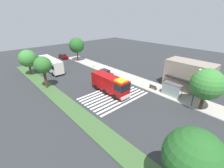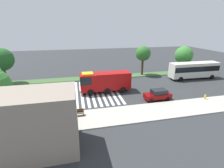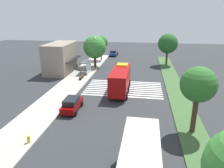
{
  "view_description": "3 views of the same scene",
  "coord_description": "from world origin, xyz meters",
  "px_view_note": "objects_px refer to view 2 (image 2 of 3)",
  "views": [
    {
      "loc": [
        22.33,
        -18.0,
        14.55
      ],
      "look_at": [
        1.11,
        1.25,
        1.58
      ],
      "focal_mm": 24.43,
      "sensor_mm": 36.0,
      "label": 1
    },
    {
      "loc": [
        6.34,
        27.96,
        11.35
      ],
      "look_at": [
        0.26,
        1.08,
        1.64
      ],
      "focal_mm": 26.44,
      "sensor_mm": 36.0,
      "label": 2
    },
    {
      "loc": [
        -29.55,
        -3.02,
        11.81
      ],
      "look_at": [
        1.42,
        1.72,
        1.17
      ],
      "focal_mm": 33.7,
      "sensor_mm": 36.0,
      "label": 3
    }
  ],
  "objects_px": {
    "bus_stop_shelter": "(44,107)",
    "bench_near_shelter": "(78,112)",
    "transit_bus": "(194,69)",
    "median_tree_far_west": "(184,55)",
    "median_tree_center": "(2,60)",
    "fire_hydrant": "(205,97)",
    "median_tree_west": "(143,54)",
    "street_lamp": "(4,91)",
    "parked_car_mid": "(158,95)",
    "fire_truck": "(104,81)"
  },
  "relations": [
    {
      "from": "bus_stop_shelter",
      "to": "bench_near_shelter",
      "type": "height_order",
      "value": "bus_stop_shelter"
    },
    {
      "from": "transit_bus",
      "to": "bus_stop_shelter",
      "type": "xyz_separation_m",
      "value": [
        30.11,
        11.27,
        -0.29
      ]
    },
    {
      "from": "median_tree_far_west",
      "to": "median_tree_center",
      "type": "relative_size",
      "value": 0.9
    },
    {
      "from": "median_tree_center",
      "to": "fire_hydrant",
      "type": "distance_m",
      "value": 38.05
    },
    {
      "from": "bench_near_shelter",
      "to": "median_tree_west",
      "type": "relative_size",
      "value": 0.23
    },
    {
      "from": "street_lamp",
      "to": "median_tree_far_west",
      "type": "distance_m",
      "value": 38.59
    },
    {
      "from": "street_lamp",
      "to": "median_tree_far_west",
      "type": "height_order",
      "value": "street_lamp"
    },
    {
      "from": "bus_stop_shelter",
      "to": "transit_bus",
      "type": "bearing_deg",
      "value": -159.48
    },
    {
      "from": "parked_car_mid",
      "to": "median_tree_center",
      "type": "bearing_deg",
      "value": -28.48
    },
    {
      "from": "street_lamp",
      "to": "median_tree_west",
      "type": "xyz_separation_m",
      "value": [
        -24.23,
        -15.83,
        1.1
      ]
    },
    {
      "from": "median_tree_far_west",
      "to": "fire_hydrant",
      "type": "xyz_separation_m",
      "value": [
        6.5,
        15.73,
        -3.97
      ]
    },
    {
      "from": "fire_truck",
      "to": "bus_stop_shelter",
      "type": "bearing_deg",
      "value": 41.06
    },
    {
      "from": "bench_near_shelter",
      "to": "fire_hydrant",
      "type": "height_order",
      "value": "bench_near_shelter"
    },
    {
      "from": "transit_bus",
      "to": "fire_hydrant",
      "type": "height_order",
      "value": "transit_bus"
    },
    {
      "from": "bus_stop_shelter",
      "to": "bench_near_shelter",
      "type": "relative_size",
      "value": 2.19
    },
    {
      "from": "transit_bus",
      "to": "bus_stop_shelter",
      "type": "relative_size",
      "value": 3.2
    },
    {
      "from": "bus_stop_shelter",
      "to": "fire_truck",
      "type": "bearing_deg",
      "value": -138.74
    },
    {
      "from": "median_tree_far_west",
      "to": "transit_bus",
      "type": "bearing_deg",
      "value": 82.03
    },
    {
      "from": "transit_bus",
      "to": "bus_stop_shelter",
      "type": "bearing_deg",
      "value": -158.6
    },
    {
      "from": "fire_truck",
      "to": "street_lamp",
      "type": "height_order",
      "value": "street_lamp"
    },
    {
      "from": "bus_stop_shelter",
      "to": "fire_hydrant",
      "type": "relative_size",
      "value": 5.0
    },
    {
      "from": "transit_bus",
      "to": "median_tree_far_west",
      "type": "bearing_deg",
      "value": 82.91
    },
    {
      "from": "bench_near_shelter",
      "to": "bus_stop_shelter",
      "type": "bearing_deg",
      "value": -0.33
    },
    {
      "from": "bench_near_shelter",
      "to": "fire_hydrant",
      "type": "xyz_separation_m",
      "value": [
        -20.34,
        -0.83,
        -0.1
      ]
    },
    {
      "from": "bus_stop_shelter",
      "to": "median_tree_west",
      "type": "relative_size",
      "value": 0.51
    },
    {
      "from": "parked_car_mid",
      "to": "transit_bus",
      "type": "relative_size",
      "value": 0.39
    },
    {
      "from": "street_lamp",
      "to": "fire_hydrant",
      "type": "height_order",
      "value": "street_lamp"
    },
    {
      "from": "bus_stop_shelter",
      "to": "bench_near_shelter",
      "type": "bearing_deg",
      "value": 179.67
    },
    {
      "from": "median_tree_west",
      "to": "bench_near_shelter",
      "type": "bearing_deg",
      "value": 46.19
    },
    {
      "from": "fire_truck",
      "to": "transit_bus",
      "type": "xyz_separation_m",
      "value": [
        -21.24,
        -3.49,
        0.11
      ]
    },
    {
      "from": "fire_truck",
      "to": "median_tree_center",
      "type": "distance_m",
      "value": 21.02
    },
    {
      "from": "median_tree_far_west",
      "to": "fire_hydrant",
      "type": "distance_m",
      "value": 17.48
    },
    {
      "from": "fire_truck",
      "to": "median_tree_far_west",
      "type": "height_order",
      "value": "median_tree_far_west"
    },
    {
      "from": "street_lamp",
      "to": "fire_hydrant",
      "type": "bearing_deg",
      "value": -179.8
    },
    {
      "from": "fire_truck",
      "to": "fire_hydrant",
      "type": "height_order",
      "value": "fire_truck"
    },
    {
      "from": "bench_near_shelter",
      "to": "median_tree_far_west",
      "type": "relative_size",
      "value": 0.24
    },
    {
      "from": "bus_stop_shelter",
      "to": "median_tree_center",
      "type": "height_order",
      "value": "median_tree_center"
    },
    {
      "from": "bench_near_shelter",
      "to": "street_lamp",
      "type": "bearing_deg",
      "value": -5.03
    },
    {
      "from": "bus_stop_shelter",
      "to": "street_lamp",
      "type": "xyz_separation_m",
      "value": [
        4.34,
        -0.71,
        2.21
      ]
    },
    {
      "from": "street_lamp",
      "to": "fire_truck",
      "type": "bearing_deg",
      "value": -151.85
    },
    {
      "from": "street_lamp",
      "to": "parked_car_mid",
      "type": "bearing_deg",
      "value": -175.14
    },
    {
      "from": "transit_bus",
      "to": "parked_car_mid",
      "type": "bearing_deg",
      "value": -145.73
    },
    {
      "from": "parked_car_mid",
      "to": "fire_hydrant",
      "type": "xyz_separation_m",
      "value": [
        -7.52,
        1.7,
        -0.4
      ]
    },
    {
      "from": "street_lamp",
      "to": "fire_hydrant",
      "type": "xyz_separation_m",
      "value": [
        -28.68,
        -0.1,
        -3.61
      ]
    },
    {
      "from": "fire_truck",
      "to": "bus_stop_shelter",
      "type": "distance_m",
      "value": 11.8
    },
    {
      "from": "street_lamp",
      "to": "median_tree_west",
      "type": "bearing_deg",
      "value": -146.84
    },
    {
      "from": "median_tree_west",
      "to": "median_tree_center",
      "type": "distance_m",
      "value": 29.89
    },
    {
      "from": "parked_car_mid",
      "to": "median_tree_center",
      "type": "xyz_separation_m",
      "value": [
        26.82,
        -14.03,
        4.21
      ]
    },
    {
      "from": "fire_truck",
      "to": "median_tree_west",
      "type": "bearing_deg",
      "value": -141.71
    },
    {
      "from": "median_tree_far_west",
      "to": "median_tree_west",
      "type": "bearing_deg",
      "value": -0.0
    }
  ]
}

